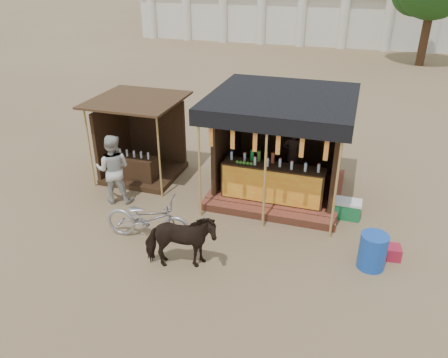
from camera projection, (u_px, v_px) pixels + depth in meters
name	position (u px, v px, depth m)	size (l,w,h in m)	color
ground	(202.00, 255.00, 9.55)	(120.00, 120.00, 0.00)	#846B4C
main_stall	(280.00, 159.00, 11.67)	(3.60, 3.61, 2.78)	brown
secondary_stall	(138.00, 148.00, 12.78)	(2.40, 2.40, 2.38)	#3A2415
cow	(180.00, 242.00, 8.90)	(0.69, 1.50, 1.27)	black
motorbike	(148.00, 219.00, 9.89)	(0.71, 2.04, 1.07)	#A09FA8
bystander	(113.00, 169.00, 11.29)	(0.91, 0.71, 1.87)	#B9B9B2
blue_barrel	(373.00, 251.00, 9.02)	(0.57, 0.57, 0.78)	#1645AA
red_crate	(390.00, 252.00, 9.41)	(0.42, 0.35, 0.29)	maroon
cooler	(348.00, 209.00, 10.87)	(0.65, 0.45, 0.46)	#186F3A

